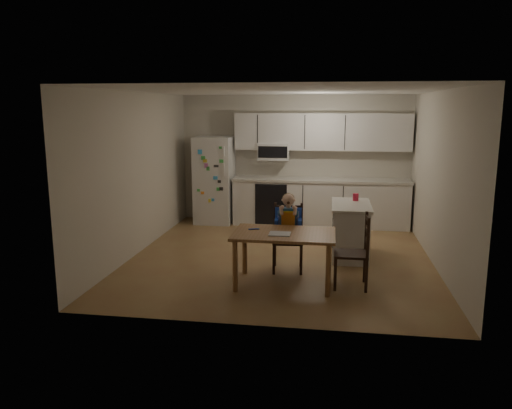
{
  "coord_description": "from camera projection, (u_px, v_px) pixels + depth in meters",
  "views": [
    {
      "loc": [
        0.75,
        -7.36,
        2.27
      ],
      "look_at": [
        -0.29,
        -0.61,
        0.93
      ],
      "focal_mm": 35.0,
      "sensor_mm": 36.0,
      "label": 1
    }
  ],
  "objects": [
    {
      "name": "chair_side",
      "position": [
        359.0,
        246.0,
        6.3
      ],
      "size": [
        0.42,
        0.42,
        0.95
      ],
      "rotation": [
        0.0,
        0.0,
        -1.57
      ],
      "color": "black",
      "rests_on": "ground"
    },
    {
      "name": "chair_booster",
      "position": [
        288.0,
        224.0,
        6.96
      ],
      "size": [
        0.44,
        0.44,
        1.1
      ],
      "rotation": [
        0.0,
        0.0,
        0.07
      ],
      "color": "black",
      "rests_on": "ground"
    },
    {
      "name": "kitchen_run",
      "position": [
        319.0,
        180.0,
        9.62
      ],
      "size": [
        3.37,
        0.62,
        2.15
      ],
      "color": "silver",
      "rests_on": "ground"
    },
    {
      "name": "napkin",
      "position": [
        280.0,
        234.0,
        6.27
      ],
      "size": [
        0.27,
        0.23,
        0.01
      ],
      "primitive_type": "cube",
      "color": "#B0B0B5",
      "rests_on": "dining_table"
    },
    {
      "name": "toddler_spoon",
      "position": [
        253.0,
        229.0,
        6.51
      ],
      "size": [
        0.12,
        0.06,
        0.02
      ],
      "primitive_type": "cylinder",
      "rotation": [
        0.0,
        1.57,
        0.35
      ],
      "color": "blue",
      "rests_on": "dining_table"
    },
    {
      "name": "kitchen_island",
      "position": [
        350.0,
        230.0,
        7.64
      ],
      "size": [
        0.58,
        1.11,
        0.82
      ],
      "color": "silver",
      "rests_on": "ground"
    },
    {
      "name": "room",
      "position": [
        285.0,
        172.0,
        7.91
      ],
      "size": [
        4.52,
        5.01,
        2.51
      ],
      "color": "#90603A",
      "rests_on": "ground"
    },
    {
      "name": "refrigerator",
      "position": [
        214.0,
        180.0,
        9.84
      ],
      "size": [
        0.72,
        0.7,
        1.7
      ],
      "primitive_type": "cube",
      "color": "silver",
      "rests_on": "ground"
    },
    {
      "name": "red_cup",
      "position": [
        356.0,
        197.0,
        7.83
      ],
      "size": [
        0.09,
        0.09,
        0.11
      ],
      "primitive_type": "cylinder",
      "color": "red",
      "rests_on": "kitchen_island"
    },
    {
      "name": "dining_table",
      "position": [
        284.0,
        240.0,
        6.38
      ],
      "size": [
        1.3,
        0.83,
        0.69
      ],
      "color": "brown",
      "rests_on": "ground"
    }
  ]
}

